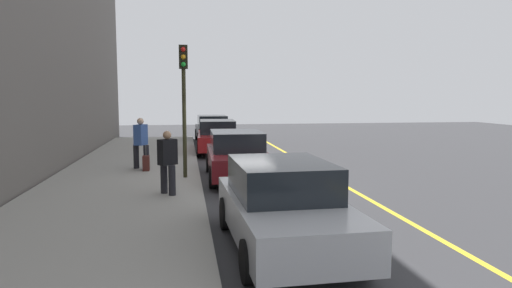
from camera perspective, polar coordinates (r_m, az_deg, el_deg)
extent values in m
plane|color=#333335|center=(14.47, -3.06, -4.49)|extent=(56.00, 56.00, 0.00)
cube|color=gray|center=(14.51, -16.18, -4.40)|extent=(28.00, 4.60, 0.15)
cube|color=gold|center=(15.13, 9.11, -4.08)|extent=(28.00, 0.14, 0.01)
cylinder|color=black|center=(25.20, -3.33, 0.76)|extent=(0.64, 0.23, 0.64)
cylinder|color=black|center=(25.06, -7.15, 0.69)|extent=(0.64, 0.23, 0.64)
cylinder|color=black|center=(27.81, -3.98, 1.26)|extent=(0.64, 0.23, 0.64)
cylinder|color=black|center=(27.68, -7.44, 1.20)|extent=(0.64, 0.23, 0.64)
cube|color=black|center=(26.40, -5.49, 1.58)|extent=(4.29, 1.89, 0.64)
cube|color=black|center=(26.57, -5.54, 2.95)|extent=(2.24, 1.65, 0.60)
cylinder|color=black|center=(19.87, -2.29, -0.66)|extent=(0.65, 0.25, 0.64)
cylinder|color=black|center=(19.81, -7.14, -0.73)|extent=(0.65, 0.25, 0.64)
cylinder|color=black|center=(22.70, -2.84, 0.18)|extent=(0.65, 0.25, 0.64)
cylinder|color=black|center=(22.65, -7.09, 0.13)|extent=(0.65, 0.25, 0.64)
cube|color=maroon|center=(21.21, -4.85, 0.49)|extent=(4.68, 1.98, 0.64)
cube|color=black|center=(21.39, -4.89, 2.20)|extent=(2.46, 1.69, 0.60)
cylinder|color=black|center=(13.29, 1.81, -4.03)|extent=(0.64, 0.23, 0.64)
cylinder|color=black|center=(13.12, -5.46, -4.19)|extent=(0.64, 0.23, 0.64)
cylinder|color=black|center=(16.04, 0.13, -2.28)|extent=(0.64, 0.23, 0.64)
cylinder|color=black|center=(15.89, -5.88, -2.39)|extent=(0.64, 0.23, 0.64)
cube|color=maroon|center=(14.52, -2.38, -2.08)|extent=(4.57, 1.89, 0.64)
cube|color=black|center=(14.67, -2.48, 0.44)|extent=(2.39, 1.65, 0.60)
cylinder|color=black|center=(7.08, 13.06, -13.31)|extent=(0.65, 0.24, 0.64)
cylinder|color=black|center=(6.62, -0.83, -14.56)|extent=(0.65, 0.24, 0.64)
cylinder|color=black|center=(9.49, 6.48, -8.19)|extent=(0.65, 0.24, 0.64)
cylinder|color=black|center=(9.14, -3.75, -8.72)|extent=(0.65, 0.24, 0.64)
cube|color=#B7BABF|center=(7.95, 3.53, -8.96)|extent=(4.37, 1.94, 0.64)
cube|color=black|center=(8.02, 3.17, -4.28)|extent=(2.29, 1.67, 0.60)
cylinder|color=black|center=(16.19, -14.84, -1.54)|extent=(0.19, 0.19, 0.82)
cylinder|color=black|center=(16.00, -13.64, -1.60)|extent=(0.19, 0.19, 0.82)
cube|color=#335193|center=(16.01, -14.31, 1.13)|extent=(0.55, 0.46, 0.70)
sphere|color=#D8AD8C|center=(15.98, -14.36, 2.79)|extent=(0.23, 0.23, 0.23)
cylinder|color=black|center=(11.93, -11.50, -4.28)|extent=(0.18, 0.18, 0.76)
cylinder|color=black|center=(11.64, -10.52, -4.52)|extent=(0.18, 0.18, 0.76)
cube|color=black|center=(11.68, -11.09, -0.99)|extent=(0.48, 0.52, 0.65)
sphere|color=tan|center=(11.63, -11.13, 1.11)|extent=(0.21, 0.21, 0.21)
cylinder|color=#2D2D19|center=(13.99, -9.00, 2.55)|extent=(0.12, 0.12, 3.32)
cube|color=black|center=(14.01, -9.14, 10.77)|extent=(0.26, 0.26, 0.70)
sphere|color=red|center=(13.88, -9.16, 11.68)|extent=(0.14, 0.14, 0.14)
sphere|color=orange|center=(13.86, -9.14, 10.78)|extent=(0.14, 0.14, 0.14)
sphere|color=green|center=(13.85, -9.13, 9.87)|extent=(0.14, 0.14, 0.14)
cube|color=#471E19|center=(15.67, -13.66, -2.36)|extent=(0.34, 0.22, 0.50)
cylinder|color=#4C4C4C|center=(15.61, -13.70, -0.80)|extent=(0.03, 0.03, 0.36)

